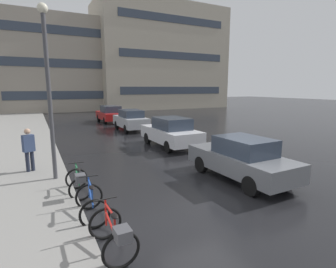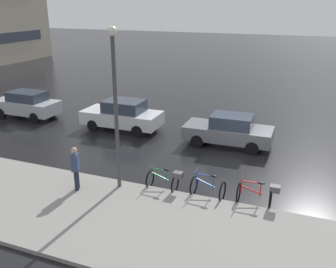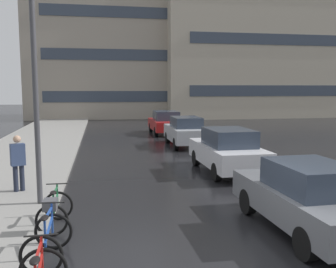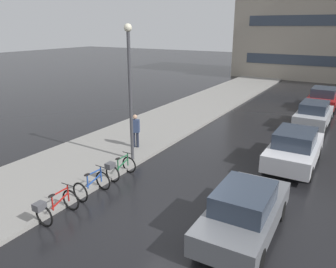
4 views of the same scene
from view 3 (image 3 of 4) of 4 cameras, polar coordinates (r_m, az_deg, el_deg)
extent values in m
plane|color=black|center=(7.65, 9.63, -17.72)|extent=(140.00, 140.00, 0.00)
cube|color=gray|center=(17.19, -22.18, -3.96)|extent=(4.80, 60.00, 0.14)
cube|color=red|center=(6.27, -18.66, -17.09)|extent=(0.04, 0.04, 0.59)
cube|color=red|center=(5.89, -19.16, -16.57)|extent=(0.05, 0.66, 0.04)
ellipsoid|color=black|center=(5.58, -19.64, -17.71)|extent=(0.15, 0.26, 0.07)
cylinder|color=black|center=(6.15, -18.78, -14.42)|extent=(0.50, 0.04, 0.03)
torus|color=black|center=(7.97, -17.06, -14.00)|extent=(0.75, 0.11, 0.75)
torus|color=black|center=(6.98, -18.75, -17.19)|extent=(0.75, 0.11, 0.75)
cube|color=#234CA8|center=(7.20, -18.23, -14.19)|extent=(0.04, 0.04, 0.51)
cube|color=#234CA8|center=(7.79, -17.25, -12.18)|extent=(0.04, 0.04, 0.59)
cube|color=#234CA8|center=(7.42, -17.79, -11.44)|extent=(0.08, 0.66, 0.04)
cube|color=#234CA8|center=(7.50, -17.74, -13.73)|extent=(0.08, 0.75, 0.27)
ellipsoid|color=black|center=(7.11, -18.32, -12.05)|extent=(0.16, 0.27, 0.07)
cylinder|color=black|center=(7.70, -17.34, -9.96)|extent=(0.50, 0.06, 0.03)
torus|color=black|center=(9.61, -16.39, -10.43)|extent=(0.71, 0.08, 0.71)
torus|color=black|center=(8.64, -17.29, -12.46)|extent=(0.71, 0.08, 0.71)
cube|color=#237042|center=(8.88, -17.03, -10.25)|extent=(0.04, 0.04, 0.49)
cube|color=#237042|center=(9.46, -16.51, -9.00)|extent=(0.04, 0.04, 0.54)
cube|color=#237042|center=(9.11, -16.81, -8.28)|extent=(0.05, 0.62, 0.04)
cube|color=#237042|center=(9.16, -16.77, -10.02)|extent=(0.05, 0.70, 0.25)
ellipsoid|color=black|center=(8.80, -17.10, -8.53)|extent=(0.15, 0.26, 0.07)
cylinder|color=black|center=(9.38, -16.57, -7.29)|extent=(0.50, 0.04, 0.03)
cube|color=#4C4C51|center=(8.41, -17.51, -10.21)|extent=(0.29, 0.35, 0.22)
cube|color=slate|center=(9.02, 20.25, -9.81)|extent=(1.87, 4.31, 0.65)
cube|color=#2D3847|center=(8.72, 21.02, -6.14)|extent=(1.50, 2.00, 0.60)
cylinder|color=black|center=(9.88, 12.09, -10.03)|extent=(0.23, 0.64, 0.64)
cylinder|color=black|center=(10.59, 20.05, -9.14)|extent=(0.23, 0.64, 0.64)
cylinder|color=black|center=(7.67, 20.31, -15.41)|extent=(0.23, 0.64, 0.64)
cube|color=silver|center=(14.47, 8.96, -3.06)|extent=(1.93, 4.38, 0.72)
cube|color=#2D3847|center=(14.21, 9.25, -0.50)|extent=(1.57, 2.13, 0.63)
cylinder|color=black|center=(15.56, 4.31, -3.63)|extent=(0.23, 0.64, 0.64)
cylinder|color=black|center=(16.08, 10.15, -3.37)|extent=(0.23, 0.64, 0.64)
cylinder|color=black|center=(13.02, 7.43, -5.77)|extent=(0.23, 0.64, 0.64)
cylinder|color=black|center=(13.64, 14.23, -5.35)|extent=(0.23, 0.64, 0.64)
cube|color=#B2B5BA|center=(20.67, 2.65, 0.08)|extent=(1.79, 4.12, 0.74)
cube|color=#2D3847|center=(20.44, 2.76, 1.83)|extent=(1.46, 2.16, 0.56)
cylinder|color=black|center=(21.81, -0.06, -0.54)|extent=(0.23, 0.64, 0.64)
cylinder|color=black|center=(22.12, 3.90, -0.45)|extent=(0.23, 0.64, 0.64)
cylinder|color=black|center=(19.33, 1.21, -1.52)|extent=(0.23, 0.64, 0.64)
cylinder|color=black|center=(19.68, 5.64, -1.40)|extent=(0.23, 0.64, 0.64)
cube|color=#AD1919|center=(26.17, -0.38, 1.45)|extent=(1.94, 4.29, 0.66)
cube|color=#2D3847|center=(25.94, -0.31, 2.81)|extent=(1.59, 2.09, 0.62)
cylinder|color=black|center=(27.38, -2.64, 1.00)|extent=(0.22, 0.64, 0.64)
cylinder|color=black|center=(27.66, 0.92, 1.07)|extent=(0.22, 0.64, 0.64)
cylinder|color=black|center=(24.76, -1.83, 0.36)|extent=(0.22, 0.64, 0.64)
cylinder|color=black|center=(25.07, 2.10, 0.44)|extent=(0.22, 0.64, 0.64)
cylinder|color=#1E2333|center=(12.03, -22.18, -6.63)|extent=(0.14, 0.14, 0.92)
cylinder|color=#1E2333|center=(12.06, -21.33, -6.56)|extent=(0.14, 0.14, 0.92)
cube|color=navy|center=(11.89, -21.93, -2.93)|extent=(0.46, 0.37, 0.64)
sphere|color=tan|center=(11.82, -22.03, -0.72)|extent=(0.22, 0.22, 0.22)
cylinder|color=#424247|center=(10.27, -19.49, 4.73)|extent=(0.14, 0.14, 5.70)
cube|color=#9E9384|center=(43.27, -6.32, 11.35)|extent=(20.97, 9.53, 12.97)
cube|color=#333D4C|center=(38.36, -5.73, 5.71)|extent=(17.20, 0.06, 1.10)
cube|color=#333D4C|center=(38.49, -5.80, 11.90)|extent=(17.20, 0.06, 1.10)
cube|color=#333D4C|center=(39.07, -5.88, 17.98)|extent=(17.20, 0.06, 1.10)
cube|color=#B2A893|center=(44.92, 12.78, 13.13)|extent=(20.87, 9.82, 16.20)
cube|color=#333D4C|center=(40.14, 15.35, 6.38)|extent=(17.11, 0.06, 1.10)
cube|color=#333D4C|center=(40.44, 15.59, 13.74)|extent=(17.11, 0.06, 1.10)
camera|label=1|loc=(2.16, -91.15, 3.65)|focal=28.00mm
camera|label=2|loc=(13.75, -86.01, 15.64)|focal=40.00mm
camera|label=4|loc=(7.39, 89.99, 21.56)|focal=35.00mm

